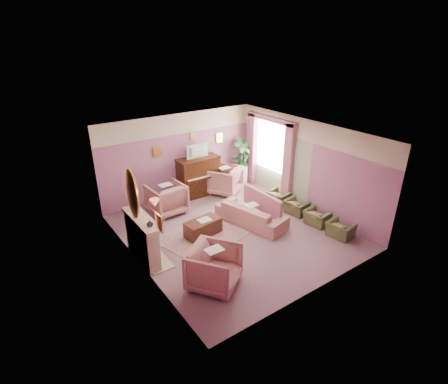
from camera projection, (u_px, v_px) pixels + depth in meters
floor at (233, 231)px, 9.84m from camera, size 5.50×6.00×0.01m
ceiling at (235, 134)px, 8.68m from camera, size 5.50×6.00×0.01m
wall_back at (180, 156)px, 11.50m from camera, size 5.50×0.02×2.80m
wall_front at (322, 234)px, 7.03m from camera, size 5.50×0.02×2.80m
wall_left at (135, 214)px, 7.83m from camera, size 0.02×6.00×2.80m
wall_right at (306, 165)px, 10.70m from camera, size 0.02×6.00×2.80m
picture_rail_band at (178, 124)px, 11.04m from camera, size 5.50×0.01×0.65m
stripe_panel at (276, 164)px, 11.79m from camera, size 0.01×3.00×2.15m
fireplace_surround at (142, 240)px, 8.41m from camera, size 0.30×1.40×1.10m
fireplace_inset at (147, 244)px, 8.53m from camera, size 0.18×0.72×0.68m
fire_ember at (149, 250)px, 8.62m from camera, size 0.06×0.54×0.10m
mantel_shelf at (141, 219)px, 8.19m from camera, size 0.40×1.55×0.07m
hearth at (152, 256)px, 8.74m from camera, size 0.55×1.50×0.02m
mirror_frame at (132, 194)px, 7.84m from camera, size 0.04×0.72×1.20m
mirror_glass at (133, 194)px, 7.85m from camera, size 0.01×0.60×1.06m
sconce_shade at (155, 203)px, 7.02m from camera, size 0.20×0.20×0.16m
piano at (199, 177)px, 11.83m from camera, size 1.40×0.60×1.30m
piano_keyshelf at (204, 178)px, 11.54m from camera, size 1.30×0.12×0.06m
piano_keys at (204, 177)px, 11.52m from camera, size 1.20×0.08×0.02m
piano_top at (198, 158)px, 11.56m from camera, size 1.45×0.65×0.04m
television at (198, 150)px, 11.40m from camera, size 0.80×0.12×0.48m
print_back_left at (157, 151)px, 10.92m from camera, size 0.30×0.03×0.38m
print_back_right at (219, 138)px, 12.12m from camera, size 0.26×0.03×0.34m
print_back_mid at (193, 136)px, 11.48m from camera, size 0.22×0.03×0.26m
print_left_wall at (159, 222)px, 6.82m from camera, size 0.03×0.28×0.36m
window_blind at (271, 144)px, 11.70m from camera, size 0.03×1.40×1.80m
curtain_left at (288, 163)px, 11.14m from camera, size 0.16×0.34×2.60m
curtain_right at (252, 149)px, 12.51m from camera, size 0.16×0.34×2.60m
pelmet at (271, 119)px, 11.30m from camera, size 0.16×2.20×0.16m
mantel_plant at (132, 204)px, 8.54m from camera, size 0.16×0.16×0.28m
mantel_vase at (150, 223)px, 7.78m from camera, size 0.16×0.16×0.16m
area_rug at (207, 233)px, 9.72m from camera, size 2.88×2.38×0.01m
coffee_table at (203, 228)px, 9.58m from camera, size 1.06×0.63×0.45m
table_paper at (204, 220)px, 9.51m from camera, size 0.35×0.28×0.01m
sofa at (251, 210)px, 10.07m from camera, size 0.71×2.12×0.86m
sofa_throw at (262, 202)px, 10.21m from camera, size 0.11×1.61×0.59m
floral_armchair_left at (166, 197)px, 10.66m from camera, size 1.01×1.01×1.05m
floral_armchair_right at (224, 179)px, 12.00m from camera, size 1.01×1.01×1.05m
floral_armchair_front at (214, 266)px, 7.52m from camera, size 1.01×1.01×1.05m
olive_chair_a at (341, 227)px, 9.46m from camera, size 0.47×0.67×0.58m
olive_chair_b at (317, 216)px, 10.07m from camera, size 0.47×0.67×0.58m
olive_chair_c at (297, 205)px, 10.68m from camera, size 0.47×0.67×0.58m
olive_chair_d at (278, 196)px, 11.30m from camera, size 0.47×0.67×0.58m
side_table at (240, 175)px, 12.79m from camera, size 0.52×0.52×0.70m
side_plant_big at (241, 162)px, 12.57m from camera, size 0.30×0.30×0.34m
side_plant_small at (245, 163)px, 12.57m from camera, size 0.16×0.16×0.28m
palm_pot at (242, 179)px, 12.87m from camera, size 0.34×0.34×0.34m
palm_plant at (242, 157)px, 12.51m from camera, size 0.76×0.76×1.44m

